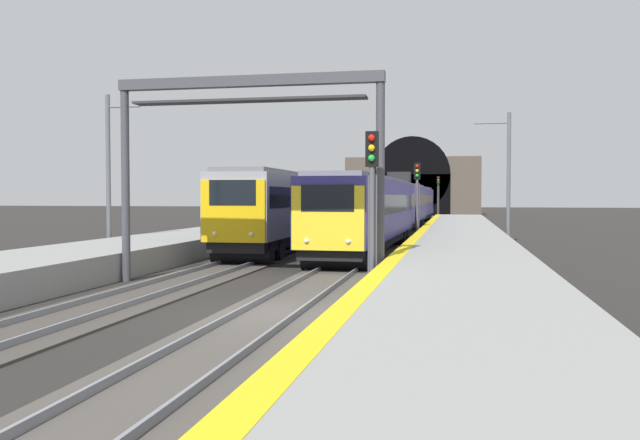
{
  "coord_description": "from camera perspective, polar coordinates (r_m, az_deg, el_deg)",
  "views": [
    {
      "loc": [
        -15.9,
        -4.43,
        2.94
      ],
      "look_at": [
        11.23,
        1.11,
        1.93
      ],
      "focal_mm": 37.79,
      "sensor_mm": 36.0,
      "label": 1
    }
  ],
  "objects": [
    {
      "name": "tunnel_portal",
      "position": [
        103.89,
        7.83,
        2.88
      ],
      "size": [
        3.0,
        20.46,
        11.91
      ],
      "color": "#51473D",
      "rests_on": "ground_plane"
    },
    {
      "name": "catenary_mast_far",
      "position": [
        33.78,
        -17.45,
        3.72
      ],
      "size": [
        0.22,
        1.77,
        7.75
      ],
      "color": "#595B60",
      "rests_on": "ground_plane"
    },
    {
      "name": "track_adjacent_line",
      "position": [
        18.52,
        -18.02,
        -7.02
      ],
      "size": [
        160.0,
        2.9,
        0.21
      ],
      "color": "#423D38",
      "rests_on": "ground_plane"
    },
    {
      "name": "train_main_approaching",
      "position": [
        52.4,
        6.69,
        1.25
      ],
      "size": [
        56.38,
        3.33,
        4.77
      ],
      "rotation": [
        0.0,
        0.0,
        3.12
      ],
      "color": "navy",
      "rests_on": "ground_plane"
    },
    {
      "name": "platform_right_edge_strip",
      "position": [
        16.13,
        4.59,
        -4.93
      ],
      "size": [
        112.0,
        0.5,
        0.01
      ],
      "primitive_type": "cube",
      "color": "yellow",
      "rests_on": "platform_right"
    },
    {
      "name": "railway_signal_mid",
      "position": [
        43.04,
        8.22,
        2.19
      ],
      "size": [
        0.39,
        0.38,
        5.01
      ],
      "rotation": [
        0.0,
        0.0,
        3.14
      ],
      "color": "#4C4C54",
      "rests_on": "ground_plane"
    },
    {
      "name": "platform_right",
      "position": [
        16.08,
        12.03,
        -6.74
      ],
      "size": [
        112.0,
        4.67,
        0.97
      ],
      "primitive_type": "cube",
      "color": "gray",
      "rests_on": "ground_plane"
    },
    {
      "name": "track_main_line",
      "position": [
        16.75,
        -4.02,
        -7.88
      ],
      "size": [
        160.0,
        2.7,
        0.21
      ],
      "color": "#4C4742",
      "rests_on": "ground_plane"
    },
    {
      "name": "catenary_mast_near",
      "position": [
        40.28,
        15.64,
        3.46
      ],
      "size": [
        0.22,
        2.08,
        7.72
      ],
      "color": "#595B60",
      "rests_on": "ground_plane"
    },
    {
      "name": "overhead_signal_gantry",
      "position": [
        22.33,
        -6.15,
        7.93
      ],
      "size": [
        0.7,
        8.99,
        6.85
      ],
      "color": "#3F3F47",
      "rests_on": "ground_plane"
    },
    {
      "name": "railway_signal_far",
      "position": [
        91.14,
        9.98,
        2.29
      ],
      "size": [
        0.39,
        0.38,
        5.53
      ],
      "rotation": [
        0.0,
        0.0,
        3.14
      ],
      "color": "#38383D",
      "rests_on": "ground_plane"
    },
    {
      "name": "ground_plane",
      "position": [
        16.76,
        -4.02,
        -8.02
      ],
      "size": [
        320.0,
        320.0,
        0.0
      ],
      "primitive_type": "plane",
      "color": "#282623"
    },
    {
      "name": "train_adjacent_platform",
      "position": [
        47.32,
        0.52,
        1.38
      ],
      "size": [
        41.36,
        3.13,
        4.12
      ],
      "rotation": [
        0.0,
        0.0,
        3.16
      ],
      "color": "gray",
      "rests_on": "ground_plane"
    },
    {
      "name": "railway_signal_near",
      "position": [
        20.13,
        4.42,
        2.11
      ],
      "size": [
        0.39,
        0.38,
        4.85
      ],
      "rotation": [
        0.0,
        0.0,
        3.14
      ],
      "color": "#4C4C54",
      "rests_on": "ground_plane"
    }
  ]
}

